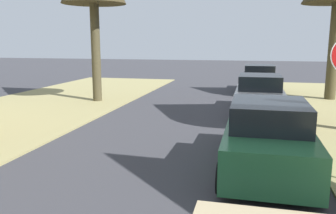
{
  "coord_description": "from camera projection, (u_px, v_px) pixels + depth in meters",
  "views": [
    {
      "loc": [
        1.97,
        4.35,
        2.84
      ],
      "look_at": [
        0.13,
        12.11,
        1.35
      ],
      "focal_mm": 37.15,
      "sensor_mm": 36.0,
      "label": 1
    }
  ],
  "objects": [
    {
      "name": "parked_sedan_green",
      "position": [
        267.0,
        137.0,
        7.84
      ],
      "size": [
        1.96,
        4.41,
        1.57
      ],
      "color": "#28663D",
      "rests_on": "ground"
    },
    {
      "name": "parked_sedan_white",
      "position": [
        259.0,
        96.0,
        13.99
      ],
      "size": [
        1.96,
        4.41,
        1.57
      ],
      "color": "white",
      "rests_on": "ground"
    },
    {
      "name": "parked_sedan_black",
      "position": [
        259.0,
        80.0,
        19.93
      ],
      "size": [
        1.96,
        4.41,
        1.57
      ],
      "color": "black",
      "rests_on": "ground"
    }
  ]
}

